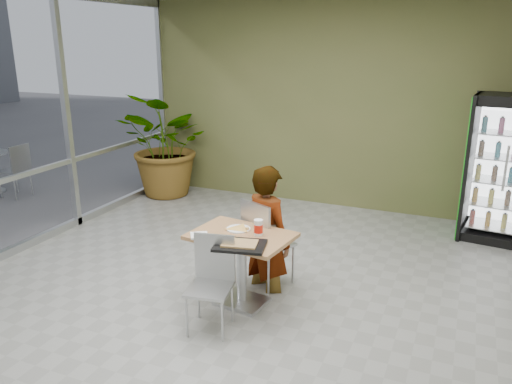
# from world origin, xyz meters

# --- Properties ---
(ground) EXTENTS (7.00, 7.00, 0.00)m
(ground) POSITION_xyz_m (0.00, 0.00, 0.00)
(ground) COLOR gray
(ground) RESTS_ON ground
(room_envelope) EXTENTS (6.00, 7.00, 3.20)m
(room_envelope) POSITION_xyz_m (0.00, 0.00, 1.60)
(room_envelope) COLOR beige
(room_envelope) RESTS_ON ground
(dining_table) EXTENTS (1.04, 0.79, 0.75)m
(dining_table) POSITION_xyz_m (0.13, 0.05, 0.54)
(dining_table) COLOR #B17F4B
(dining_table) RESTS_ON ground
(chair_far) EXTENTS (0.57, 0.57, 0.97)m
(chair_far) POSITION_xyz_m (0.18, 0.48, 0.57)
(chair_far) COLOR #ACAEB1
(chair_far) RESTS_ON ground
(chair_near) EXTENTS (0.45, 0.45, 0.87)m
(chair_near) POSITION_xyz_m (0.05, -0.42, 0.51)
(chair_near) COLOR #ACAEB1
(chair_near) RESTS_ON ground
(seated_woman) EXTENTS (0.71, 0.61, 1.64)m
(seated_woman) POSITION_xyz_m (0.22, 0.52, 0.52)
(seated_woman) COLOR black
(seated_woman) RESTS_ON ground
(pizza_plate) EXTENTS (0.30, 0.24, 0.03)m
(pizza_plate) POSITION_xyz_m (0.06, 0.15, 0.77)
(pizza_plate) COLOR white
(pizza_plate) RESTS_ON dining_table
(soda_cup) EXTENTS (0.09, 0.09, 0.16)m
(soda_cup) POSITION_xyz_m (0.30, 0.09, 0.83)
(soda_cup) COLOR white
(soda_cup) RESTS_ON dining_table
(napkin_stack) EXTENTS (0.23, 0.23, 0.02)m
(napkin_stack) POSITION_xyz_m (-0.21, -0.16, 0.76)
(napkin_stack) COLOR white
(napkin_stack) RESTS_ON dining_table
(cafeteria_tray) EXTENTS (0.53, 0.43, 0.03)m
(cafeteria_tray) POSITION_xyz_m (0.25, -0.24, 0.76)
(cafeteria_tray) COLOR black
(cafeteria_tray) RESTS_ON dining_table
(beverage_fridge) EXTENTS (0.95, 0.77, 1.91)m
(beverage_fridge) POSITION_xyz_m (2.53, 2.95, 0.96)
(beverage_fridge) COLOR black
(beverage_fridge) RESTS_ON ground
(potted_plant) EXTENTS (1.97, 1.86, 1.75)m
(potted_plant) POSITION_xyz_m (-2.53, 2.91, 0.88)
(potted_plant) COLOR #2C6F32
(potted_plant) RESTS_ON ground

